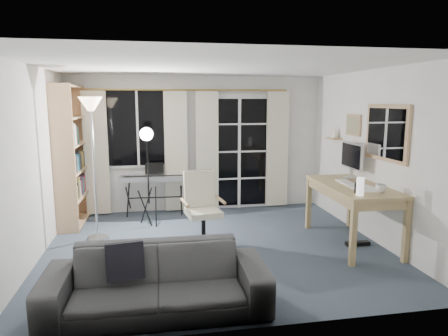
# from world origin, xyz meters

# --- Properties ---
(floor) EXTENTS (4.50, 4.00, 0.02)m
(floor) POSITION_xyz_m (0.00, 0.00, -0.01)
(floor) COLOR #3E4C5B
(floor) RESTS_ON ground
(window) EXTENTS (1.20, 0.08, 1.40)m
(window) POSITION_xyz_m (-1.05, 1.97, 1.50)
(window) COLOR white
(window) RESTS_ON floor
(french_door) EXTENTS (1.32, 0.09, 2.11)m
(french_door) POSITION_xyz_m (0.75, 1.97, 1.03)
(french_door) COLOR white
(french_door) RESTS_ON floor
(curtains) EXTENTS (3.60, 0.07, 2.13)m
(curtains) POSITION_xyz_m (-0.14, 1.88, 1.09)
(curtains) COLOR gold
(curtains) RESTS_ON floor
(bookshelf) EXTENTS (0.38, 1.04, 2.22)m
(bookshelf) POSITION_xyz_m (-2.13, 1.43, 1.05)
(bookshelf) COLOR tan
(bookshelf) RESTS_ON floor
(torchiere_lamp) EXTENTS (0.39, 0.39, 2.02)m
(torchiere_lamp) POSITION_xyz_m (-1.62, 0.62, 1.63)
(torchiere_lamp) COLOR #B2B2B7
(torchiere_lamp) RESTS_ON floor
(keyboard_piano) EXTENTS (1.18, 0.61, 0.85)m
(keyboard_piano) POSITION_xyz_m (-0.79, 1.70, 0.64)
(keyboard_piano) COLOR black
(keyboard_piano) RESTS_ON floor
(studio_light) EXTENTS (0.29, 0.32, 1.61)m
(studio_light) POSITION_xyz_m (-0.89, 1.08, 1.29)
(studio_light) COLOR black
(studio_light) RESTS_ON floor
(office_chair) EXTENTS (0.70, 0.70, 1.02)m
(office_chair) POSITION_xyz_m (-0.17, 0.16, 0.60)
(office_chair) COLOR black
(office_chair) RESTS_ON floor
(desk) EXTENTS (0.82, 1.58, 0.84)m
(desk) POSITION_xyz_m (1.88, -0.19, 0.73)
(desk) COLOR tan
(desk) RESTS_ON floor
(monitor) EXTENTS (0.20, 0.60, 0.52)m
(monitor) POSITION_xyz_m (2.08, 0.26, 1.15)
(monitor) COLOR silver
(monitor) RESTS_ON desk
(desk_clutter) EXTENTS (0.50, 0.95, 1.06)m
(desk_clutter) POSITION_xyz_m (1.81, -0.43, 0.65)
(desk_clutter) COLOR white
(desk_clutter) RESTS_ON desk
(mug) EXTENTS (0.14, 0.11, 0.14)m
(mug) POSITION_xyz_m (1.98, -0.69, 0.90)
(mug) COLOR silver
(mug) RESTS_ON desk
(wall_mirror) EXTENTS (0.04, 0.94, 0.74)m
(wall_mirror) POSITION_xyz_m (2.22, -0.35, 1.55)
(wall_mirror) COLOR tan
(wall_mirror) RESTS_ON floor
(framed_print) EXTENTS (0.03, 0.42, 0.32)m
(framed_print) POSITION_xyz_m (2.23, 0.55, 1.60)
(framed_print) COLOR tan
(framed_print) RESTS_ON floor
(wall_shelf) EXTENTS (0.16, 0.30, 0.18)m
(wall_shelf) POSITION_xyz_m (2.16, 1.05, 1.41)
(wall_shelf) COLOR tan
(wall_shelf) RESTS_ON floor
(sofa) EXTENTS (2.08, 0.64, 0.81)m
(sofa) POSITION_xyz_m (-0.80, -1.55, 0.41)
(sofa) COLOR #2E2E31
(sofa) RESTS_ON floor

